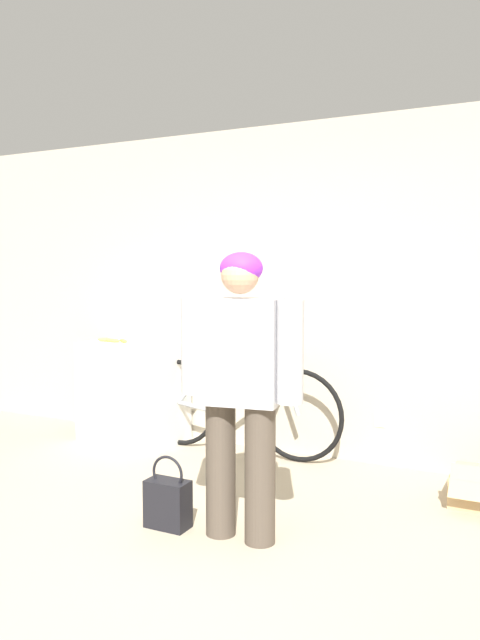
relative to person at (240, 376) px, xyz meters
The scene contains 7 objects.
ground_plane 1.22m from the person, 103.64° to the right, with size 14.00×14.00×0.00m, color tan.
wall_back 1.71m from the person, 96.71° to the left, with size 8.00×0.07×2.60m.
side_shelf 2.24m from the person, 141.69° to the left, with size 0.86×0.49×0.84m.
person is the anchor object (origin of this frame).
bicycle 1.67m from the person, 118.13° to the left, with size 1.78×0.46×0.79m.
banana 2.28m from the person, 145.43° to the left, with size 0.33×0.09×0.04m.
handbag 0.87m from the person, behind, with size 0.25×0.14×0.42m.
Camera 1 is at (1.69, -2.15, 1.47)m, focal length 35.00 mm.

